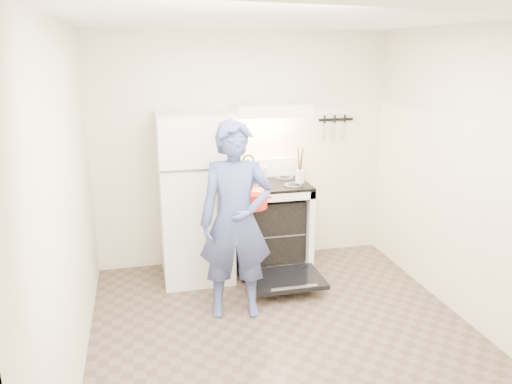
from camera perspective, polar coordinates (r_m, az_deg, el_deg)
floor at (r=4.25m, az=3.94°, el=-16.75°), size 3.60×3.60×0.00m
back_wall at (r=5.42m, az=-1.44°, el=4.82°), size 3.20×0.02×2.50m
refrigerator at (r=5.09m, az=-6.99°, el=-0.66°), size 0.70×0.70×1.70m
stove_body at (r=5.38m, az=1.74°, el=-4.01°), size 0.76×0.65×0.92m
cooktop at (r=5.24m, az=1.78°, el=0.89°), size 0.76×0.65×0.03m
backsplash at (r=5.48m, az=1.02°, el=2.80°), size 0.76×0.07×0.20m
oven_door at (r=4.98m, az=3.51°, el=-9.90°), size 0.70×0.54×0.04m
oven_rack at (r=5.39m, az=1.74°, el=-4.21°), size 0.60×0.52×0.01m
range_hood at (r=5.16m, az=1.64°, el=9.43°), size 0.76×0.50×0.12m
knife_strip at (r=5.67m, az=9.12°, el=8.18°), size 0.40×0.02×0.03m
pizza_stone at (r=5.48m, az=1.83°, el=-3.70°), size 0.33×0.33×0.02m
tea_kettle at (r=5.34m, az=-0.88°, el=2.85°), size 0.22×0.19×0.27m
utensil_jar at (r=5.13m, az=5.04°, el=1.79°), size 0.11×0.11×0.13m
person at (r=4.30m, az=-2.31°, el=-3.37°), size 0.69×0.50×1.74m
dutch_oven at (r=4.58m, az=-0.57°, el=-0.90°), size 0.37×0.30×0.24m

